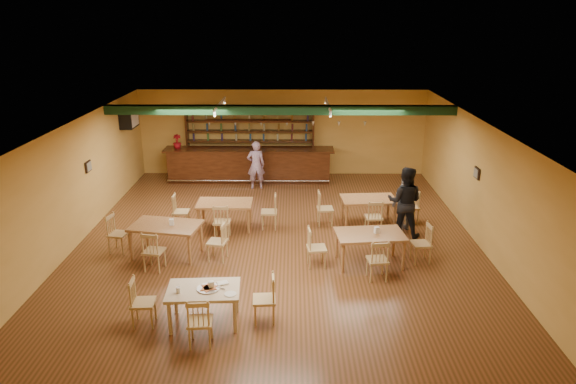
{
  "coord_description": "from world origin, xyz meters",
  "views": [
    {
      "loc": [
        0.36,
        -11.97,
        5.48
      ],
      "look_at": [
        0.25,
        0.6,
        1.15
      ],
      "focal_mm": 32.45,
      "sensor_mm": 36.0,
      "label": 1
    }
  ],
  "objects_px": {
    "near_table": "(204,306)",
    "patron_right_a": "(405,202)",
    "bar_counter": "(249,165)",
    "dining_table_a": "(225,215)",
    "dining_table_c": "(167,240)",
    "dining_table_b": "(368,211)",
    "patron_bar": "(256,165)",
    "dining_table_d": "(369,249)"
  },
  "relations": [
    {
      "from": "near_table",
      "to": "patron_right_a",
      "type": "distance_m",
      "value": 6.1
    },
    {
      "from": "bar_counter",
      "to": "dining_table_a",
      "type": "distance_m",
      "value": 4.2
    },
    {
      "from": "dining_table_a",
      "to": "dining_table_c",
      "type": "relative_size",
      "value": 0.92
    },
    {
      "from": "dining_table_a",
      "to": "near_table",
      "type": "xyz_separation_m",
      "value": [
        0.17,
        -4.54,
        -0.01
      ]
    },
    {
      "from": "dining_table_b",
      "to": "dining_table_a",
      "type": "bearing_deg",
      "value": -178.88
    },
    {
      "from": "near_table",
      "to": "patron_right_a",
      "type": "relative_size",
      "value": 0.72
    },
    {
      "from": "bar_counter",
      "to": "patron_bar",
      "type": "bearing_deg",
      "value": -70.79
    },
    {
      "from": "dining_table_d",
      "to": "near_table",
      "type": "distance_m",
      "value": 4.17
    },
    {
      "from": "dining_table_b",
      "to": "dining_table_c",
      "type": "relative_size",
      "value": 0.92
    },
    {
      "from": "dining_table_a",
      "to": "patron_bar",
      "type": "bearing_deg",
      "value": 79.38
    },
    {
      "from": "bar_counter",
      "to": "dining_table_a",
      "type": "xyz_separation_m",
      "value": [
        -0.32,
        -4.18,
        -0.2
      ]
    },
    {
      "from": "dining_table_a",
      "to": "dining_table_b",
      "type": "distance_m",
      "value": 3.88
    },
    {
      "from": "dining_table_a",
      "to": "dining_table_d",
      "type": "xyz_separation_m",
      "value": [
        3.56,
        -2.11,
        0.02
      ]
    },
    {
      "from": "bar_counter",
      "to": "dining_table_b",
      "type": "distance_m",
      "value": 5.23
    },
    {
      "from": "dining_table_c",
      "to": "dining_table_a",
      "type": "bearing_deg",
      "value": 65.53
    },
    {
      "from": "dining_table_c",
      "to": "dining_table_d",
      "type": "bearing_deg",
      "value": 5.04
    },
    {
      "from": "dining_table_b",
      "to": "dining_table_d",
      "type": "height_order",
      "value": "dining_table_d"
    },
    {
      "from": "dining_table_b",
      "to": "dining_table_d",
      "type": "distance_m",
      "value": 2.48
    },
    {
      "from": "near_table",
      "to": "patron_right_a",
      "type": "height_order",
      "value": "patron_right_a"
    },
    {
      "from": "dining_table_b",
      "to": "patron_bar",
      "type": "xyz_separation_m",
      "value": [
        -3.26,
        3.01,
        0.43
      ]
    },
    {
      "from": "bar_counter",
      "to": "patron_right_a",
      "type": "height_order",
      "value": "patron_right_a"
    },
    {
      "from": "dining_table_a",
      "to": "dining_table_b",
      "type": "relative_size",
      "value": 1.0
    },
    {
      "from": "dining_table_c",
      "to": "near_table",
      "type": "height_order",
      "value": "dining_table_c"
    },
    {
      "from": "patron_right_a",
      "to": "dining_table_c",
      "type": "bearing_deg",
      "value": 29.02
    },
    {
      "from": "dining_table_c",
      "to": "dining_table_d",
      "type": "relative_size",
      "value": 1.03
    },
    {
      "from": "dining_table_b",
      "to": "near_table",
      "type": "xyz_separation_m",
      "value": [
        -3.69,
        -4.89,
        -0.01
      ]
    },
    {
      "from": "dining_table_a",
      "to": "patron_right_a",
      "type": "distance_m",
      "value": 4.72
    },
    {
      "from": "patron_right_a",
      "to": "dining_table_b",
      "type": "bearing_deg",
      "value": -28.09
    },
    {
      "from": "dining_table_a",
      "to": "dining_table_b",
      "type": "height_order",
      "value": "dining_table_b"
    },
    {
      "from": "bar_counter",
      "to": "patron_bar",
      "type": "height_order",
      "value": "patron_bar"
    },
    {
      "from": "dining_table_d",
      "to": "near_table",
      "type": "relative_size",
      "value": 1.16
    },
    {
      "from": "near_table",
      "to": "dining_table_a",
      "type": "bearing_deg",
      "value": 88.69
    },
    {
      "from": "bar_counter",
      "to": "dining_table_b",
      "type": "bearing_deg",
      "value": -47.21
    },
    {
      "from": "bar_counter",
      "to": "near_table",
      "type": "height_order",
      "value": "bar_counter"
    },
    {
      "from": "dining_table_b",
      "to": "dining_table_c",
      "type": "xyz_separation_m",
      "value": [
        -5.04,
        -2.05,
        0.03
      ]
    },
    {
      "from": "dining_table_c",
      "to": "patron_bar",
      "type": "distance_m",
      "value": 5.38
    },
    {
      "from": "patron_right_a",
      "to": "near_table",
      "type": "bearing_deg",
      "value": 59.21
    },
    {
      "from": "dining_table_a",
      "to": "dining_table_c",
      "type": "xyz_separation_m",
      "value": [
        -1.17,
        -1.71,
        0.03
      ]
    },
    {
      "from": "dining_table_d",
      "to": "patron_right_a",
      "type": "height_order",
      "value": "patron_right_a"
    },
    {
      "from": "dining_table_a",
      "to": "dining_table_b",
      "type": "bearing_deg",
      "value": 4.74
    },
    {
      "from": "dining_table_c",
      "to": "patron_bar",
      "type": "bearing_deg",
      "value": 80.62
    },
    {
      "from": "dining_table_a",
      "to": "dining_table_c",
      "type": "distance_m",
      "value": 2.07
    }
  ]
}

